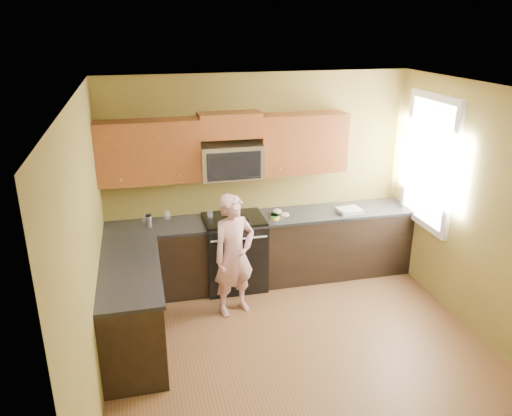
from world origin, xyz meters
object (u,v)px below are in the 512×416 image
object	(u,v)px
microwave	(231,177)
stove	(234,252)
butter_tub	(275,219)
woman	(234,255)
frying_pan	(238,225)
travel_mug	(149,227)

from	to	relation	value
microwave	stove	bearing A→B (deg)	-90.00
stove	butter_tub	xyz separation A→B (m)	(0.51, -0.11, 0.45)
microwave	butter_tub	size ratio (longest dim) A/B	6.80
woman	microwave	bearing A→B (deg)	60.05
microwave	woman	world-z (taller)	microwave
stove	frying_pan	size ratio (longest dim) A/B	1.97
woman	frying_pan	xyz separation A→B (m)	(0.13, 0.38, 0.21)
microwave	travel_mug	world-z (taller)	microwave
travel_mug	frying_pan	bearing A→B (deg)	-14.68
microwave	butter_tub	bearing A→B (deg)	-24.56
travel_mug	woman	bearing A→B (deg)	-35.37
butter_tub	woman	bearing A→B (deg)	-140.43
stove	travel_mug	bearing A→B (deg)	178.84
microwave	woman	size ratio (longest dim) A/B	0.52
travel_mug	butter_tub	bearing A→B (deg)	-4.77
frying_pan	butter_tub	world-z (taller)	frying_pan
stove	woman	xyz separation A→B (m)	(-0.12, -0.64, 0.26)
stove	travel_mug	world-z (taller)	travel_mug
butter_tub	travel_mug	distance (m)	1.57
microwave	butter_tub	distance (m)	0.77
butter_tub	stove	bearing A→B (deg)	167.98
butter_tub	travel_mug	xyz separation A→B (m)	(-1.56, 0.13, 0.00)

